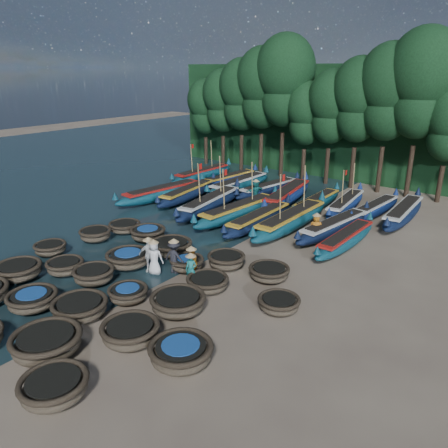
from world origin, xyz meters
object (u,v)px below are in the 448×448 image
Objects in this scene: long_boat_14 at (316,202)px; fisherman_3 at (174,256)px; coracle_22 at (171,247)px; long_boat_5 at (259,219)px; coracle_12 at (94,275)px; coracle_21 at (148,233)px; fisherman_1 at (191,267)px; coracle_4 at (54,387)px; long_boat_13 at (287,195)px; fisherman_2 at (192,261)px; long_boat_6 at (291,220)px; coracle_17 at (187,263)px; long_boat_2 at (188,193)px; fisherman_0 at (154,257)px; coracle_13 at (128,293)px; long_boat_10 at (229,179)px; fisherman_6 at (316,227)px; fisherman_4 at (149,254)px; coracle_15 at (95,234)px; long_boat_9 at (202,174)px; coracle_20 at (125,227)px; coracle_6 at (32,300)px; coracle_23 at (226,260)px; coracle_16 at (128,258)px; coracle_18 at (207,282)px; long_boat_4 at (239,211)px; long_boat_1 at (162,193)px; coracle_5 at (18,270)px; coracle_3 at (47,343)px; coracle_9 at (181,352)px; long_boat_12 at (269,189)px; long_boat_17 at (403,212)px; long_boat_7 at (335,226)px; coracle_11 at (65,266)px; fisherman_5 at (256,191)px; coracle_14 at (178,302)px; long_boat_15 at (345,204)px; coracle_8 at (130,332)px; long_boat_3 at (210,203)px; long_boat_11 at (239,184)px; long_boat_16 at (375,209)px.

fisherman_3 is at bearing -94.10° from long_boat_14.
long_boat_5 reaches higher than coracle_22.
coracle_21 is (-2.05, 5.36, 0.00)m from coracle_12.
fisherman_1 is at bearing -24.16° from coracle_21.
coracle_4 is 22.97m from long_boat_13.
fisherman_2 is 0.98m from fisherman_3.
coracle_22 is at bearing -113.60° from long_boat_6.
coracle_17 is 0.26× the size of long_boat_2.
fisherman_1 reaches higher than coracle_22.
coracle_22 is 1.21× the size of fisherman_0.
coracle_13 is 1.03× the size of fisherman_2.
long_boat_10 is 3.85× the size of fisherman_0.
long_boat_13 is 4.91× the size of fisherman_6.
coracle_21 is at bearing -139.68° from fisherman_2.
coracle_21 is at bearing 106.12° from fisherman_4.
long_boat_9 is (-4.69, 15.22, 0.14)m from coracle_15.
coracle_20 is 13.43m from long_boat_10.
coracle_23 reaches higher than coracle_6.
coracle_12 is at bearing 32.49° from fisherman_0.
long_boat_5 reaches higher than coracle_15.
coracle_18 is (4.82, 0.56, -0.08)m from coracle_16.
long_boat_9 is 19.20m from fisherman_3.
coracle_18 is at bearing -47.89° from long_boat_9.
long_boat_4 is (-0.56, 7.05, 0.14)m from coracle_22.
long_boat_1 reaches higher than long_boat_5.
fisherman_2 reaches higher than coracle_5.
coracle_3 reaches higher than coracle_9.
coracle_15 reaches higher than coracle_13.
fisherman_0 is (-0.32, -8.83, 0.39)m from long_boat_5.
long_boat_12 is at bearing -3.25° from long_boat_9.
coracle_5 reaches higher than coracle_20.
coracle_3 is 0.33× the size of long_boat_4.
long_boat_17 is at bearing 31.88° from fisherman_4.
coracle_5 reaches higher than coracle_18.
long_boat_17 is at bearing 72.65° from long_boat_7.
coracle_11 is 5.46m from fisherman_3.
fisherman_5 is (-5.10, 3.59, 0.26)m from long_boat_6.
long_boat_14 is at bearing -120.72° from fisherman_0.
long_boat_5 is (-3.07, 10.76, 0.08)m from coracle_14.
long_boat_7 is at bearing 42.33° from coracle_21.
long_boat_10 is at bearing 169.27° from long_boat_15.
long_boat_5 is 4.13× the size of fisherman_3.
long_boat_4 is 5.90m from fisherman_6.
long_boat_10 is (-12.42, 5.71, -0.03)m from long_boat_7.
long_boat_4 reaches higher than coracle_18.
coracle_5 is at bearing 179.11° from coracle_8.
long_boat_3 is at bearing -1.66° from fisherman_5.
long_boat_11 is (-2.24, 17.78, 0.18)m from coracle_11.
fisherman_4 is (-5.81, -15.61, 0.44)m from long_boat_16.
long_boat_15 reaches higher than coracle_17.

